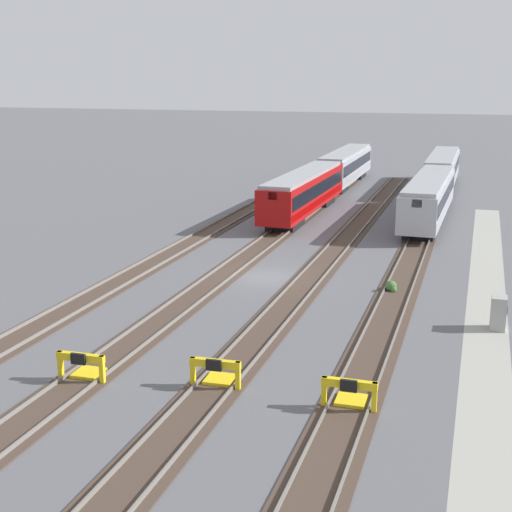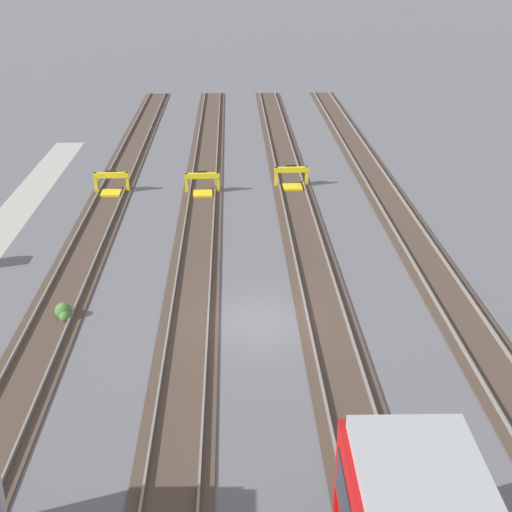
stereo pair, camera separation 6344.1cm
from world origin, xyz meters
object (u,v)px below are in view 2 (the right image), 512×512
at_px(bumper_stop_nearest_track, 111,185).
at_px(weed_clump, 63,312).
at_px(bumper_stop_near_inner_track, 202,185).
at_px(bumper_stop_middle_track, 292,179).

height_order(bumper_stop_nearest_track, weed_clump, bumper_stop_nearest_track).
bearing_deg(bumper_stop_nearest_track, bumper_stop_near_inner_track, 86.77).
distance_m(bumper_stop_near_inner_track, bumper_stop_middle_track, 5.28).
bearing_deg(bumper_stop_middle_track, weed_clump, -32.64).
distance_m(bumper_stop_near_inner_track, weed_clump, 15.35).
height_order(bumper_stop_nearest_track, bumper_stop_middle_track, same).
bearing_deg(bumper_stop_middle_track, bumper_stop_nearest_track, -86.06).
relative_size(bumper_stop_nearest_track, bumper_stop_middle_track, 1.00).
xyz_separation_m(bumper_stop_near_inner_track, weed_clump, (14.58, -4.80, -0.27)).
distance_m(bumper_stop_nearest_track, bumper_stop_middle_track, 10.41).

